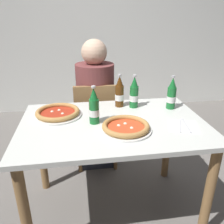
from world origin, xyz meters
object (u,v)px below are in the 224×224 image
(dining_table_main, at_px, (113,137))
(beer_bottle_extra, at_px, (172,95))
(chair_behind_table, at_px, (96,121))
(diner_seated, at_px, (96,108))
(napkin_with_cutlery, at_px, (183,126))
(pizza_margherita_near, at_px, (58,113))
(beer_bottle_left, at_px, (94,108))
(beer_bottle_right, at_px, (119,93))
(pizza_marinara_far, at_px, (126,127))
(beer_bottle_center, at_px, (134,94))

(dining_table_main, height_order, beer_bottle_extra, beer_bottle_extra)
(chair_behind_table, height_order, diner_seated, diner_seated)
(chair_behind_table, xyz_separation_m, napkin_with_cutlery, (0.48, -0.74, 0.27))
(pizza_margherita_near, bearing_deg, beer_bottle_left, -32.08)
(diner_seated, height_order, pizza_margherita_near, diner_seated)
(dining_table_main, relative_size, beer_bottle_left, 4.86)
(beer_bottle_right, bearing_deg, dining_table_main, -108.26)
(napkin_with_cutlery, bearing_deg, beer_bottle_right, 129.31)
(dining_table_main, bearing_deg, diner_seated, 95.26)
(beer_bottle_left, bearing_deg, dining_table_main, -3.77)
(dining_table_main, distance_m, beer_bottle_extra, 0.54)
(pizza_marinara_far, height_order, napkin_with_cutlery, pizza_marinara_far)
(diner_seated, xyz_separation_m, napkin_with_cutlery, (0.48, -0.79, 0.17))
(chair_behind_table, relative_size, napkin_with_cutlery, 3.76)
(beer_bottle_extra, bearing_deg, dining_table_main, -159.16)
(chair_behind_table, xyz_separation_m, beer_bottle_left, (-0.06, -0.60, 0.37))
(chair_behind_table, height_order, pizza_margherita_near, chair_behind_table)
(pizza_marinara_far, bearing_deg, diner_seated, 98.57)
(diner_seated, xyz_separation_m, beer_bottle_right, (0.15, -0.39, 0.27))
(diner_seated, relative_size, beer_bottle_left, 4.89)
(chair_behind_table, distance_m, pizza_margherita_near, 0.61)
(napkin_with_cutlery, bearing_deg, dining_table_main, 162.62)
(beer_bottle_left, bearing_deg, napkin_with_cutlery, -14.47)
(pizza_margherita_near, xyz_separation_m, pizza_marinara_far, (0.42, -0.28, 0.00))
(beer_bottle_right, xyz_separation_m, beer_bottle_extra, (0.37, -0.10, 0.00))
(beer_bottle_right, xyz_separation_m, napkin_with_cutlery, (0.33, -0.41, -0.10))
(chair_behind_table, bearing_deg, beer_bottle_extra, 141.83)
(dining_table_main, xyz_separation_m, pizza_margherita_near, (-0.36, 0.16, 0.13))
(pizza_marinara_far, distance_m, beer_bottle_left, 0.24)
(pizza_margherita_near, xyz_separation_m, beer_bottle_left, (0.24, -0.15, 0.08))
(beer_bottle_extra, height_order, napkin_with_cutlery, beer_bottle_extra)
(chair_behind_table, relative_size, beer_bottle_right, 3.44)
(diner_seated, xyz_separation_m, beer_bottle_center, (0.25, -0.42, 0.27))
(napkin_with_cutlery, bearing_deg, beer_bottle_center, 121.62)
(pizza_margherita_near, bearing_deg, pizza_marinara_far, -34.00)
(beer_bottle_left, xyz_separation_m, beer_bottle_right, (0.21, 0.27, 0.00))
(dining_table_main, relative_size, pizza_margherita_near, 3.68)
(dining_table_main, bearing_deg, beer_bottle_left, 176.23)
(pizza_margherita_near, xyz_separation_m, beer_bottle_extra, (0.82, 0.02, 0.08))
(diner_seated, relative_size, pizza_marinara_far, 3.87)
(dining_table_main, xyz_separation_m, pizza_marinara_far, (0.06, -0.12, 0.14))
(napkin_with_cutlery, bearing_deg, diner_seated, 121.37)
(beer_bottle_right, bearing_deg, napkin_with_cutlery, -50.69)
(diner_seated, xyz_separation_m, beer_bottle_extra, (0.52, -0.49, 0.27))
(pizza_margherita_near, relative_size, beer_bottle_right, 1.32)
(chair_behind_table, bearing_deg, beer_bottle_right, 116.17)
(diner_seated, relative_size, beer_bottle_extra, 4.89)
(diner_seated, bearing_deg, napkin_with_cutlery, -58.63)
(pizza_margherita_near, distance_m, beer_bottle_extra, 0.82)
(diner_seated, bearing_deg, beer_bottle_left, -95.27)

